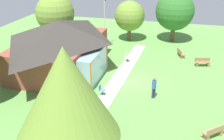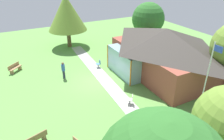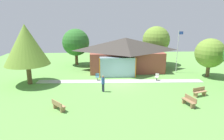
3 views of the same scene
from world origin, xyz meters
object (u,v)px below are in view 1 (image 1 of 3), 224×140
object	(u,v)px
tree_east_hedge	(130,16)
pavilion	(61,44)
flagpole	(105,20)
tree_west_hedge	(66,94)
bench_front_left	(214,132)
tree_far_east	(175,11)
bench_front_right	(202,62)
patio_chair_west	(101,90)
patio_chair_lawn_spare	(127,58)
bench_lawn_far_right	(181,53)
tree_behind_pavilion_right	(55,14)
visitor_strolling_lawn	(154,86)

from	to	relation	value
tree_east_hedge	pavilion	bearing A→B (deg)	156.60
flagpole	tree_west_hedge	xyz separation A→B (m)	(-18.76, -3.76, 1.33)
bench_front_left	tree_west_hedge	bearing A→B (deg)	170.53
tree_far_east	tree_east_hedge	bearing A→B (deg)	101.47
bench_front_right	tree_far_east	distance (m)	8.71
patio_chair_west	tree_far_east	size ratio (longest dim) A/B	0.14
patio_chair_lawn_spare	tree_west_hedge	xyz separation A→B (m)	(-15.06, -0.33, 4.11)
bench_front_right	tree_west_hedge	distance (m)	17.84
tree_west_hedge	tree_east_hedge	xyz separation A→B (m)	(22.09, 1.55, -1.45)
flagpole	bench_lawn_far_right	bearing A→B (deg)	-96.00
bench_lawn_far_right	tree_far_east	size ratio (longest dim) A/B	0.26
pavilion	bench_lawn_far_right	world-z (taller)	pavilion
bench_lawn_far_right	bench_front_right	size ratio (longest dim) A/B	1.00
pavilion	patio_chair_lawn_spare	size ratio (longest dim) A/B	12.95
patio_chair_west	tree_far_east	distance (m)	16.35
patio_chair_lawn_spare	tree_behind_pavilion_right	size ratio (longest dim) A/B	0.14
flagpole	tree_west_hedge	bearing A→B (deg)	-168.66
flagpole	tree_east_hedge	size ratio (longest dim) A/B	1.18
bench_lawn_far_right	tree_west_hedge	world-z (taller)	tree_west_hedge
bench_front_left	tree_far_east	size ratio (longest dim) A/B	0.23
bench_front_left	tree_east_hedge	bearing A→B (deg)	74.88
pavilion	tree_west_hedge	bearing A→B (deg)	-153.25
bench_lawn_far_right	tree_west_hedge	distance (m)	18.97
bench_front_left	tree_east_hedge	xyz separation A→B (m)	(17.44, 8.84, 2.68)
bench_front_right	bench_front_left	world-z (taller)	same
tree_west_hedge	pavilion	bearing A→B (deg)	26.75
tree_far_east	tree_west_hedge	world-z (taller)	tree_west_hedge
bench_lawn_far_right	patio_chair_lawn_spare	size ratio (longest dim) A/B	1.81
flagpole	bench_front_right	distance (m)	11.58
bench_front_left	patio_chair_lawn_spare	xyz separation A→B (m)	(10.41, 7.62, 0.01)
bench_front_right	visitor_strolling_lawn	world-z (taller)	visitor_strolling_lawn
bench_front_left	tree_east_hedge	size ratio (longest dim) A/B	0.28
patio_chair_lawn_spare	bench_front_left	bearing A→B (deg)	68.80
bench_lawn_far_right	tree_far_east	distance (m)	6.39
tree_far_east	tree_east_hedge	size ratio (longest dim) A/B	1.23
flagpole	bench_front_left	xyz separation A→B (m)	(-14.11, -11.05, -2.80)
pavilion	visitor_strolling_lawn	distance (m)	9.87
patio_chair_west	patio_chair_lawn_spare	bearing A→B (deg)	-178.32
bench_lawn_far_right	bench_front_left	bearing A→B (deg)	-9.61
patio_chair_west	visitor_strolling_lawn	size ratio (longest dim) A/B	0.49
patio_chair_west	tree_far_east	world-z (taller)	tree_far_east
pavilion	tree_east_hedge	size ratio (longest dim) A/B	2.25
bench_front_left	patio_chair_lawn_spare	world-z (taller)	patio_chair_lawn_spare
tree_west_hedge	visitor_strolling_lawn	bearing A→B (deg)	-20.65
bench_lawn_far_right	bench_front_right	bearing A→B (deg)	27.31
visitor_strolling_lawn	tree_west_hedge	bearing A→B (deg)	-154.77
bench_front_left	bench_front_right	bearing A→B (deg)	49.04
bench_lawn_far_right	tree_far_east	world-z (taller)	tree_far_east
bench_front_left	bench_lawn_far_right	bearing A→B (deg)	58.11
bench_front_left	tree_behind_pavilion_right	world-z (taller)	tree_behind_pavilion_right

